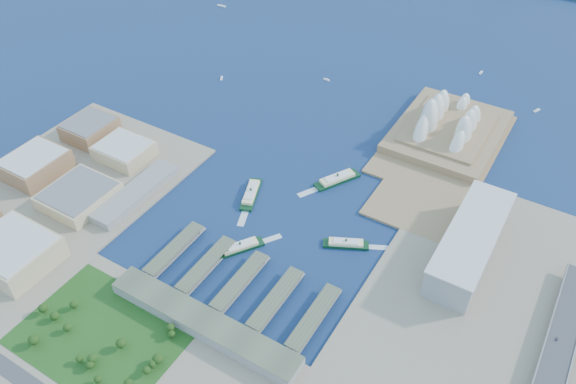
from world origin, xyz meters
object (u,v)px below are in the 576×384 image
Objects in this scene: opera_house at (452,116)px; ferry_d at (346,242)px; ferry_b at (337,178)px; toaster_building at (470,243)px; ferry_c at (240,246)px; car_c at (557,339)px; ferry_a at (251,192)px.

opera_house reaches higher than ferry_d.
toaster_building is at bearing 16.53° from ferry_b.
ferry_c is 12.15× the size of car_c.
ferry_a is 13.43× the size of car_c.
ferry_a is 86.59m from ferry_c.
car_c is at bearing -54.71° from opera_house.
ferry_a is at bearing 57.52° from ferry_d.
toaster_building is (90.00, -200.00, -11.50)m from opera_house.
car_c reaches higher than ferry_a.
ferry_b is 1.21× the size of ferry_d.
opera_house reaches higher than ferry_a.
opera_house reaches higher than toaster_building.
ferry_c is at bearing -110.78° from opera_house.
ferry_b reaches higher than ferry_a.
opera_house is 219.62m from toaster_building.
opera_house is 254.07m from ferry_d.
ferry_c is (-36.50, -153.64, -0.71)m from ferry_b.
opera_house reaches higher than car_c.
toaster_building is at bearing -92.26° from ferry_d.
ferry_d is at bearing -112.10° from ferry_c.
car_c is at bearing -121.09° from ferry_d.
ferry_d is at bearing -4.89° from car_c.
ferry_d is at bearing -26.79° from ferry_a.
ferry_a is 1.16× the size of ferry_d.
ferry_a is 350.47m from car_c.
car_c reaches higher than ferry_c.
opera_house is 1.16× the size of toaster_building.
opera_house is 182.69m from ferry_b.
toaster_building is at bearing -65.77° from opera_house.
ferry_c is 313.65m from car_c.
toaster_building is 122.90m from car_c.
ferry_a is at bearing -29.65° from ferry_c.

